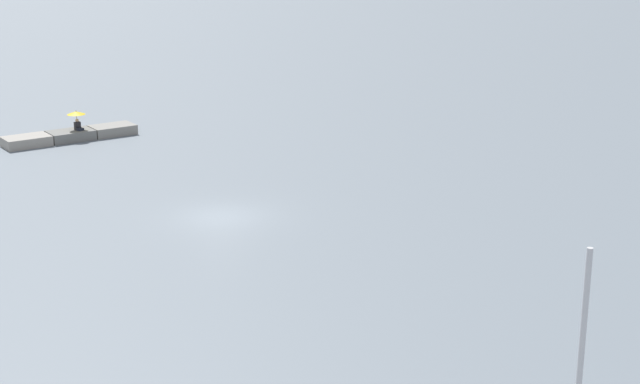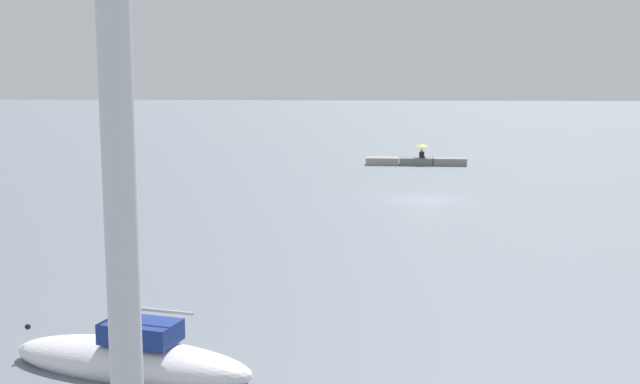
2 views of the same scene
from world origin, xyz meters
The scene contains 4 objects.
ground_plane centered at (0.00, 0.00, 0.00)m, with size 500.00×500.00×0.00m, color slate.
seawall_pier centered at (0.00, -19.83, 0.32)m, with size 8.59×1.89×0.63m.
person_seated_dark_left centered at (-0.51, -19.72, 0.88)m, with size 0.48×0.66×0.73m.
umbrella_open_yellow centered at (-0.50, -19.88, 1.73)m, with size 1.18×1.18×1.26m.
Camera 1 is at (21.47, 38.93, 14.17)m, focal length 53.82 mm.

